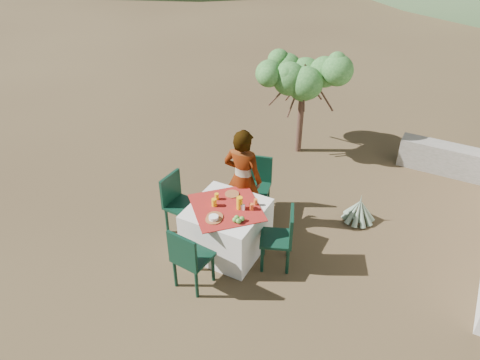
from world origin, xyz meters
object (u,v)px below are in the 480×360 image
Objects in this scene: chair_far at (257,182)px; juice_pitcher at (240,203)px; table at (227,228)px; agave at (359,211)px; chair_right at (282,236)px; person at (243,179)px; chair_left at (178,201)px; shrub_tree at (307,82)px; chair_near at (189,257)px.

chair_far is 1.09m from juice_pitcher.
agave is at bearing 45.37° from table.
table is 0.86m from chair_right.
chair_left is at bearing 31.56° from person.
shrub_tree is 2.68m from agave.
chair_near is at bearing -64.41° from chair_right.
shrub_tree reaches higher than agave.
table is 6.77× the size of juice_pitcher.
agave is at bearing -46.03° from shrub_tree.
juice_pitcher is (0.23, 0.97, 0.32)m from chair_near.
agave is (1.59, 0.49, -0.34)m from chair_far.
chair_near is (-0.01, -1.99, 0.01)m from chair_far.
chair_left is at bearing 176.33° from table.
shrub_tree is at bearing 94.93° from juice_pitcher.
person is 8.69× the size of juice_pitcher.
chair_near is 1.05m from juice_pitcher.
chair_left is 1.71× the size of agave.
chair_left is (-0.83, 0.97, -0.00)m from chair_near.
chair_left is 0.53× the size of shrub_tree.
person is at bearing -50.93° from chair_left.
chair_right is at bearing -127.36° from chair_near.
chair_right is at bearing -114.97° from agave.
agave is (1.64, -1.70, -1.26)m from shrub_tree.
table is at bearing 92.51° from person.
chair_left is 3.43m from shrub_tree.
chair_near is 0.58× the size of person.
person reaches higher than agave.
agave is (1.60, 2.48, -0.35)m from chair_near.
chair_near is 1.28m from chair_left.
chair_near is at bearing -103.90° from chair_far.
chair_right is 0.74m from juice_pitcher.
chair_near is 1.03× the size of chair_right.
person is at bearing -89.46° from shrub_tree.
chair_left reaches higher than chair_far.
person reaches higher than chair_far.
chair_left is at bearing -148.19° from agave.
chair_near reaches higher than table.
chair_left is (-0.89, 0.06, 0.15)m from table.
juice_pitcher is (0.25, -0.58, 0.02)m from person.
chair_far reaches higher than chair_right.
chair_far is at bearing 92.31° from table.
chair_far is at bearing -88.57° from shrub_tree.
chair_near is at bearing -103.45° from juice_pitcher.
juice_pitcher is at bearing -111.69° from chair_right.
person is (-0.03, -0.44, 0.31)m from chair_far.
chair_near reaches higher than chair_far.
chair_right is 1.68× the size of agave.
juice_pitcher reaches higher than chair_right.
table is 0.71× the size of shrub_tree.
table is at bearing -101.31° from chair_far.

